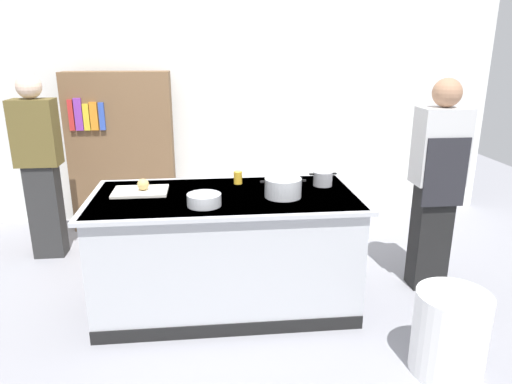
{
  "coord_description": "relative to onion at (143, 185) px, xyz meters",
  "views": [
    {
      "loc": [
        -0.12,
        -3.27,
        1.94
      ],
      "look_at": [
        0.25,
        0.2,
        0.85
      ],
      "focal_mm": 32.67,
      "sensor_mm": 36.0,
      "label": 1
    }
  ],
  "objects": [
    {
      "name": "trash_bin",
      "position": [
        1.92,
        -1.06,
        -0.7
      ],
      "size": [
        0.45,
        0.45,
        0.53
      ],
      "primitive_type": "cylinder",
      "color": "white",
      "rests_on": "ground_plane"
    },
    {
      "name": "ground_plane",
      "position": [
        0.6,
        -0.11,
        -0.96
      ],
      "size": [
        10.0,
        10.0,
        0.0
      ],
      "primitive_type": "plane",
      "color": "gray"
    },
    {
      "name": "stock_pot",
      "position": [
        1.02,
        -0.2,
        0.01
      ],
      "size": [
        0.33,
        0.27,
        0.14
      ],
      "color": "#B7BABF",
      "rests_on": "counter_island"
    },
    {
      "name": "counter_island",
      "position": [
        0.6,
        -0.11,
        -0.5
      ],
      "size": [
        1.98,
        0.98,
        0.9
      ],
      "color": "#B7BABF",
      "rests_on": "ground_plane"
    },
    {
      "name": "juice_cup",
      "position": [
        0.72,
        0.17,
        -0.01
      ],
      "size": [
        0.07,
        0.07,
        0.1
      ],
      "primitive_type": "cylinder",
      "color": "yellow",
      "rests_on": "counter_island"
    },
    {
      "name": "bookshelf",
      "position": [
        -0.44,
        1.69,
        -0.11
      ],
      "size": [
        1.1,
        0.31,
        1.7
      ],
      "color": "brown",
      "rests_on": "ground_plane"
    },
    {
      "name": "back_wall",
      "position": [
        0.6,
        1.99,
        0.54
      ],
      "size": [
        6.4,
        0.12,
        3.0
      ],
      "primitive_type": "cube",
      "color": "white",
      "rests_on": "ground_plane"
    },
    {
      "name": "person_chef",
      "position": [
        2.29,
        0.01,
        -0.05
      ],
      "size": [
        0.38,
        0.25,
        1.72
      ],
      "rotation": [
        0.0,
        0.0,
        1.66
      ],
      "color": "black",
      "rests_on": "ground_plane"
    },
    {
      "name": "mixing_bowl",
      "position": [
        0.45,
        -0.34,
        -0.02
      ],
      "size": [
        0.23,
        0.23,
        0.08
      ],
      "primitive_type": "cylinder",
      "color": "#B7BABF",
      "rests_on": "counter_island"
    },
    {
      "name": "onion",
      "position": [
        0.0,
        0.0,
        0.0
      ],
      "size": [
        0.09,
        0.09,
        0.09
      ],
      "primitive_type": "sphere",
      "color": "tan",
      "rests_on": "cutting_board"
    },
    {
      "name": "person_guest",
      "position": [
        -1.06,
        0.97,
        -0.05
      ],
      "size": [
        0.38,
        0.24,
        1.72
      ],
      "rotation": [
        0.0,
        0.0,
        -1.27
      ],
      "color": "#2C2C2C",
      "rests_on": "ground_plane"
    },
    {
      "name": "cutting_board",
      "position": [
        -0.02,
        0.0,
        -0.05
      ],
      "size": [
        0.4,
        0.28,
        0.02
      ],
      "primitive_type": "cube",
      "color": "silver",
      "rests_on": "counter_island"
    },
    {
      "name": "sauce_pan",
      "position": [
        1.37,
        0.05,
        -0.01
      ],
      "size": [
        0.21,
        0.15,
        0.11
      ],
      "color": "#99999E",
      "rests_on": "counter_island"
    }
  ]
}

